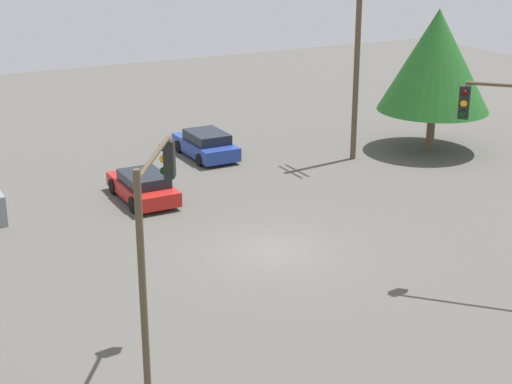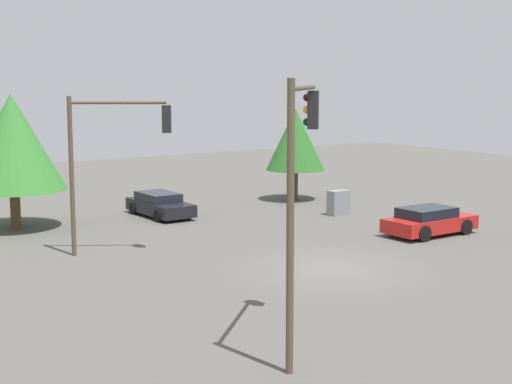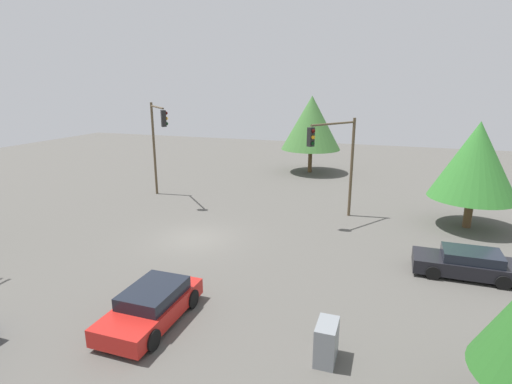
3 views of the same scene
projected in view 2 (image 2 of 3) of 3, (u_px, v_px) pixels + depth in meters
ground_plane at (332, 269)px, 28.43m from camera, size 80.00×80.00×0.00m
sedan_dark at (160, 205)px, 39.04m from camera, size 1.89×4.25×1.18m
sedan_red at (429, 221)px, 34.43m from camera, size 4.26×2.01×1.24m
traffic_signal_main at (300, 167)px, 19.27m from camera, size 3.22×3.11×6.88m
traffic_signal_cross at (110, 147)px, 30.00m from camera, size 3.39×2.31×6.18m
electrical_cabinet at (338, 203)px, 39.42m from camera, size 1.06×0.61×1.24m
tree_left at (295, 140)px, 43.81m from camera, size 3.29×3.29×5.14m
tree_corner at (12, 142)px, 35.44m from camera, size 4.74×4.74×6.16m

